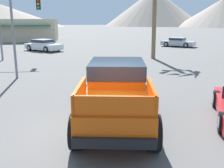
# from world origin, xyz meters

# --- Properties ---
(ground_plane) EXTENTS (320.00, 320.00, 0.00)m
(ground_plane) POSITION_xyz_m (0.00, 0.00, 0.00)
(ground_plane) COLOR #5B5956
(orange_pickup_truck) EXTENTS (3.03, 5.50, 1.98)m
(orange_pickup_truck) POSITION_xyz_m (0.51, 0.76, 1.12)
(orange_pickup_truck) COLOR #CC4C0C
(orange_pickup_truck) RESTS_ON ground_plane
(parked_car_white) EXTENTS (4.42, 4.24, 1.25)m
(parked_car_white) POSITION_xyz_m (-4.24, 22.27, 0.64)
(parked_car_white) COLOR white
(parked_car_white) RESTS_ON ground_plane
(parked_car_silver) EXTENTS (4.32, 3.98, 1.13)m
(parked_car_silver) POSITION_xyz_m (12.16, 24.64, 0.58)
(parked_car_silver) COLOR #B7BABF
(parked_car_silver) RESTS_ON ground_plane
(traffic_light_main) EXTENTS (3.78, 0.38, 5.35)m
(traffic_light_main) POSITION_xyz_m (-5.48, 15.81, 3.76)
(traffic_light_main) COLOR slate
(traffic_light_main) RESTS_ON ground_plane
(storefront_building) EXTENTS (13.10, 7.91, 3.42)m
(storefront_building) POSITION_xyz_m (-10.27, 37.37, 1.72)
(storefront_building) COLOR beige
(storefront_building) RESTS_ON ground_plane
(distant_mountain_range) EXTENTS (150.69, 72.00, 18.83)m
(distant_mountain_range) POSITION_xyz_m (20.94, 125.12, 7.38)
(distant_mountain_range) COLOR gray
(distant_mountain_range) RESTS_ON ground_plane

